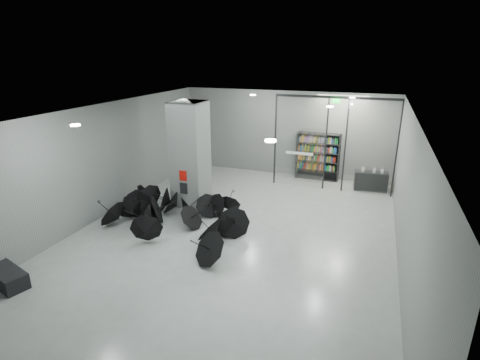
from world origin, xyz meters
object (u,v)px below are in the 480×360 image
(column, at_px, (190,155))
(shop_counter, at_px, (371,181))
(bench, at_px, (7,277))
(bookshelf, at_px, (318,156))
(umbrella_cluster, at_px, (175,217))

(column, height_order, shop_counter, column)
(shop_counter, bearing_deg, column, -154.81)
(bench, bearing_deg, bookshelf, 78.08)
(column, distance_m, bookshelf, 6.36)
(bookshelf, height_order, umbrella_cluster, bookshelf)
(column, relative_size, bench, 3.04)
(column, relative_size, shop_counter, 2.94)
(bench, relative_size, umbrella_cluster, 0.24)
(shop_counter, distance_m, umbrella_cluster, 8.63)
(bench, bearing_deg, shop_counter, 67.55)
(bench, relative_size, shop_counter, 0.97)
(column, relative_size, umbrella_cluster, 0.72)
(column, distance_m, bench, 7.04)
(umbrella_cluster, bearing_deg, bookshelf, 60.62)
(bench, distance_m, umbrella_cluster, 5.12)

